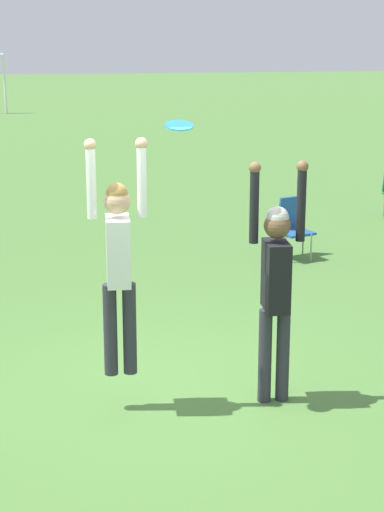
# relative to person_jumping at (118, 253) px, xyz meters

# --- Properties ---
(ground_plane) EXTENTS (120.00, 120.00, 0.00)m
(ground_plane) POSITION_rel_person_jumping_xyz_m (0.41, 0.24, -1.42)
(ground_plane) COLOR #4C7A38
(person_jumping) EXTENTS (0.53, 0.39, 2.08)m
(person_jumping) POSITION_rel_person_jumping_xyz_m (0.00, 0.00, 0.00)
(person_jumping) COLOR #2D2D38
(person_jumping) RESTS_ON ground_plane
(person_defending) EXTENTS (0.52, 0.38, 2.19)m
(person_defending) POSITION_rel_person_jumping_xyz_m (1.37, -0.09, -0.26)
(person_defending) COLOR #2D2D38
(person_defending) RESTS_ON ground_plane
(frisbee) EXTENTS (0.24, 0.23, 0.07)m
(frisbee) POSITION_rel_person_jumping_xyz_m (0.51, -0.10, 1.08)
(frisbee) COLOR #2D9EDB
(camping_chair_1) EXTENTS (0.58, 0.63, 0.90)m
(camping_chair_1) POSITION_rel_person_jumping_xyz_m (3.02, 4.75, -0.91)
(camping_chair_1) COLOR gray
(camping_chair_1) RESTS_ON ground_plane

